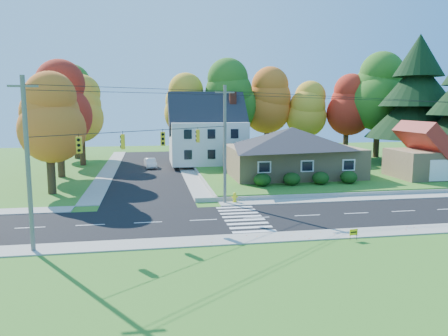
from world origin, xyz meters
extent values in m
plane|color=#3D7923|center=(0.00, 0.00, 0.00)|extent=(120.00, 120.00, 0.00)
cube|color=black|center=(0.00, 0.00, 0.01)|extent=(90.00, 8.00, 0.02)
cube|color=black|center=(-8.00, 26.00, 0.01)|extent=(8.00, 44.00, 0.02)
cube|color=#9C9A90|center=(0.00, 5.00, 0.04)|extent=(90.00, 2.00, 0.08)
cube|color=#9C9A90|center=(0.00, -5.00, 0.04)|extent=(90.00, 2.00, 0.08)
cube|color=#3D7923|center=(13.00, 21.00, 0.25)|extent=(30.00, 30.00, 0.50)
cube|color=tan|center=(8.00, 16.00, 2.10)|extent=(14.00, 10.00, 3.20)
pyramid|color=#26262B|center=(8.00, 16.00, 4.80)|extent=(14.60, 10.60, 2.20)
cube|color=silver|center=(0.00, 28.00, 3.30)|extent=(10.00, 8.00, 5.60)
pyramid|color=#26262B|center=(0.00, 28.00, 7.30)|extent=(10.40, 8.40, 2.40)
cube|color=brown|center=(3.50, 28.00, 5.30)|extent=(0.90, 0.90, 9.60)
cube|color=tan|center=(22.00, 12.00, 2.00)|extent=(7.00, 6.00, 3.00)
pyramid|color=maroon|center=(22.00, 12.00, 4.30)|extent=(7.30, 6.30, 1.60)
cube|color=silver|center=(22.00, 8.95, 1.70)|extent=(3.20, 0.10, 2.20)
ellipsoid|color=#163A10|center=(3.00, 9.80, 1.14)|extent=(1.70, 1.70, 1.27)
ellipsoid|color=#163A10|center=(6.00, 9.80, 1.14)|extent=(1.70, 1.70, 1.27)
ellipsoid|color=#163A10|center=(9.00, 9.80, 1.14)|extent=(1.70, 1.70, 1.27)
ellipsoid|color=#163A10|center=(12.00, 9.80, 1.14)|extent=(1.70, 1.70, 1.27)
cylinder|color=#666059|center=(-14.50, -5.20, 5.00)|extent=(0.26, 0.26, 10.00)
cube|color=#666059|center=(-14.50, -5.20, 9.40)|extent=(1.60, 0.12, 0.12)
cylinder|color=#666059|center=(-1.50, 5.20, 5.00)|extent=(0.26, 0.26, 10.00)
cube|color=#666059|center=(-1.50, 5.20, 9.40)|extent=(1.60, 0.12, 0.12)
cube|color=gold|center=(-12.00, -3.20, 5.95)|extent=(0.34, 0.26, 1.00)
cube|color=gold|center=(-9.50, -1.20, 5.95)|extent=(0.26, 0.34, 1.00)
cube|color=gold|center=(-6.80, 0.95, 5.95)|extent=(0.34, 0.26, 1.00)
cube|color=gold|center=(-4.00, 3.20, 5.95)|extent=(0.26, 0.34, 1.00)
cylinder|color=black|center=(-8.00, 0.00, 6.60)|extent=(13.02, 10.43, 0.04)
cylinder|color=#3F2A19|center=(-2.00, 34.00, 3.20)|extent=(0.80, 0.80, 5.40)
sphere|color=gold|center=(-2.00, 34.00, 7.10)|extent=(6.72, 6.72, 6.72)
sphere|color=gold|center=(-2.00, 34.00, 8.78)|extent=(5.91, 5.91, 5.91)
sphere|color=gold|center=(-2.00, 34.00, 10.46)|extent=(5.11, 5.11, 5.11)
cylinder|color=#3F2A19|center=(4.00, 33.00, 3.65)|extent=(0.86, 0.86, 6.30)
sphere|color=#336E1E|center=(4.00, 33.00, 8.20)|extent=(7.84, 7.84, 7.84)
sphere|color=#336E1E|center=(4.00, 33.00, 10.16)|extent=(6.90, 6.90, 6.90)
sphere|color=#336E1E|center=(4.00, 33.00, 12.12)|extent=(5.96, 5.96, 5.96)
cylinder|color=#3F2A19|center=(10.00, 34.00, 3.43)|extent=(0.83, 0.83, 5.85)
sphere|color=orange|center=(10.00, 34.00, 7.65)|extent=(7.28, 7.28, 7.28)
sphere|color=orange|center=(10.00, 34.00, 9.47)|extent=(6.41, 6.41, 6.41)
sphere|color=orange|center=(10.00, 34.00, 11.29)|extent=(5.53, 5.53, 5.53)
cylinder|color=#3F2A19|center=(16.00, 33.00, 2.98)|extent=(0.77, 0.77, 4.95)
sphere|color=gold|center=(16.00, 33.00, 6.55)|extent=(6.16, 6.16, 6.16)
sphere|color=gold|center=(16.00, 33.00, 8.09)|extent=(5.42, 5.42, 5.42)
sphere|color=gold|center=(16.00, 33.00, 9.63)|extent=(4.68, 4.68, 4.68)
cylinder|color=#3F2A19|center=(22.00, 32.00, 3.20)|extent=(0.80, 0.80, 5.40)
sphere|color=#B42516|center=(22.00, 32.00, 7.10)|extent=(6.72, 6.72, 6.72)
sphere|color=#B42516|center=(22.00, 32.00, 8.78)|extent=(5.91, 5.91, 5.91)
sphere|color=#B42516|center=(22.00, 32.00, 10.46)|extent=(5.11, 5.11, 5.11)
cylinder|color=#3F2A19|center=(26.00, 30.00, 3.88)|extent=(0.89, 0.89, 6.75)
sphere|color=#336E1E|center=(26.00, 30.00, 8.75)|extent=(8.40, 8.40, 8.40)
sphere|color=#336E1E|center=(26.00, 30.00, 10.85)|extent=(7.39, 7.39, 7.39)
sphere|color=#336E1E|center=(26.00, 30.00, 12.95)|extent=(6.38, 6.38, 6.38)
cylinder|color=#3F2A19|center=(27.00, 22.00, 1.94)|extent=(0.40, 0.40, 2.88)
cone|color=black|center=(27.00, 22.00, 7.38)|extent=(12.80, 12.80, 6.72)
cone|color=black|center=(27.00, 22.00, 11.22)|extent=(9.60, 9.60, 6.08)
cone|color=black|center=(27.00, 22.00, 14.74)|extent=(6.40, 6.40, 5.44)
cylinder|color=#3F2A19|center=(-17.00, 12.00, 2.48)|extent=(0.77, 0.77, 4.95)
sphere|color=orange|center=(-17.00, 12.00, 6.05)|extent=(6.16, 6.16, 6.16)
sphere|color=orange|center=(-17.00, 12.00, 7.59)|extent=(5.42, 5.42, 5.42)
sphere|color=orange|center=(-17.00, 12.00, 9.13)|extent=(4.68, 4.68, 4.68)
cylinder|color=#3F2A19|center=(-18.00, 22.00, 2.93)|extent=(0.83, 0.83, 5.85)
sphere|color=#B42516|center=(-18.00, 22.00, 7.15)|extent=(7.28, 7.28, 7.28)
sphere|color=#B42516|center=(-18.00, 22.00, 8.97)|extent=(6.41, 6.41, 6.41)
sphere|color=#B42516|center=(-18.00, 22.00, 10.79)|extent=(5.53, 5.53, 5.53)
cylinder|color=#3F2A19|center=(-17.00, 32.00, 2.70)|extent=(0.80, 0.80, 5.40)
sphere|color=gold|center=(-17.00, 32.00, 6.60)|extent=(6.72, 6.72, 6.72)
sphere|color=gold|center=(-17.00, 32.00, 8.28)|extent=(5.91, 5.91, 5.91)
sphere|color=gold|center=(-17.00, 32.00, 9.96)|extent=(5.11, 5.11, 5.11)
cylinder|color=#3F2A19|center=(-19.00, 40.00, 3.15)|extent=(0.86, 0.86, 6.30)
sphere|color=#336E1E|center=(-19.00, 40.00, 7.70)|extent=(7.84, 7.84, 7.84)
sphere|color=#336E1E|center=(-19.00, 40.00, 9.66)|extent=(6.90, 6.90, 6.90)
sphere|color=#336E1E|center=(-19.00, 40.00, 11.62)|extent=(5.96, 5.96, 5.96)
imported|color=silver|center=(-7.72, 27.58, 0.66)|extent=(1.77, 3.98, 1.27)
cylinder|color=yellow|center=(-0.63, 5.23, 0.06)|extent=(0.41, 0.41, 0.11)
cylinder|color=yellow|center=(-0.63, 5.23, 0.40)|extent=(0.27, 0.27, 0.63)
sphere|color=yellow|center=(-0.63, 5.23, 0.78)|extent=(0.30, 0.30, 0.30)
cylinder|color=yellow|center=(-0.63, 5.23, 0.51)|extent=(0.53, 0.20, 0.14)
cylinder|color=black|center=(4.43, -6.35, 0.24)|extent=(0.02, 0.02, 0.49)
cylinder|color=black|center=(4.86, -6.35, 0.24)|extent=(0.02, 0.02, 0.49)
cube|color=yellow|center=(4.64, -6.35, 0.53)|extent=(0.58, 0.14, 0.39)
camera|label=1|loc=(-7.73, -30.88, 8.40)|focal=35.00mm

